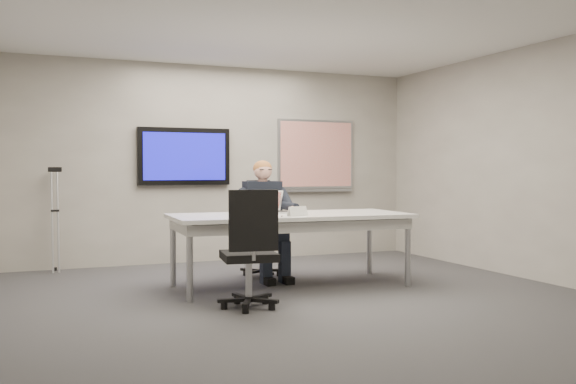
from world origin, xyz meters
name	(u,v)px	position (x,y,z in m)	size (l,w,h in m)	color
floor	(302,299)	(0.00, 0.00, 0.00)	(6.00, 6.00, 0.02)	#3C3C3F
ceiling	(302,21)	(0.00, 0.00, 2.80)	(6.00, 6.00, 0.02)	silver
wall_back	(218,164)	(0.00, 3.00, 1.40)	(6.00, 0.02, 2.80)	gray
wall_front	(512,155)	(0.00, -3.00, 1.40)	(6.00, 0.02, 2.80)	gray
wall_right	(533,162)	(3.00, 0.00, 1.40)	(0.02, 6.00, 2.80)	gray
conference_table	(290,222)	(0.17, 0.71, 0.72)	(2.70, 1.21, 0.82)	white
tv_display	(184,156)	(-0.50, 2.95, 1.50)	(1.30, 0.09, 0.80)	black
whiteboard	(316,156)	(1.55, 2.97, 1.53)	(1.25, 0.08, 1.10)	#989AA1
office_chair_far	(261,249)	(0.10, 1.48, 0.33)	(0.59, 0.59, 1.06)	black
office_chair_near	(250,272)	(-0.64, -0.23, 0.35)	(0.61, 0.61, 1.13)	black
seated_person	(268,232)	(0.09, 1.22, 0.58)	(0.45, 0.78, 1.43)	#1E2533
crutch	(55,218)	(-2.22, 2.81, 0.69)	(0.18, 0.30, 1.38)	#B3B6BB
laptop	(271,207)	(0.03, 0.94, 0.88)	(0.39, 0.38, 0.25)	silver
name_tent	(297,211)	(0.13, 0.40, 0.87)	(0.26, 0.07, 0.10)	silver
pen	(282,216)	(-0.07, 0.36, 0.82)	(0.01, 0.01, 0.12)	black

